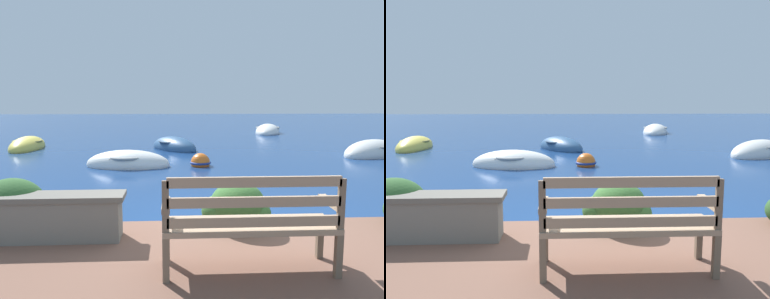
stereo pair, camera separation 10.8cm
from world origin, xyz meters
The scene contains 11 objects.
ground_plane centered at (0.00, 0.00, 0.00)m, with size 80.00×80.00×0.00m.
park_bench centered at (-0.05, -1.49, 0.71)m, with size 1.60×0.48×0.93m.
stone_wall centered at (-2.41, -0.58, 0.49)m, with size 2.25×0.39×0.52m.
hedge_clump_far_left centered at (-2.64, -0.36, 0.51)m, with size 0.97×0.70×0.66m.
hedge_clump_left centered at (0.04, -0.30, 0.47)m, with size 0.85×0.61×0.58m.
rowboat_nearest centered at (-1.92, 5.22, 0.07)m, with size 2.34×1.32×0.77m.
rowboat_mid centered at (5.67, 6.78, 0.08)m, with size 2.76×2.32×0.89m.
rowboat_far centered at (-0.66, 8.59, 0.07)m, with size 2.12×2.46×0.79m.
rowboat_outer centered at (-5.97, 9.03, 0.07)m, with size 1.11×2.59×0.78m.
rowboat_distant centered at (4.30, 14.62, 0.07)m, with size 2.05×3.09×0.86m.
mooring_buoy centered at (0.02, 5.18, 0.09)m, with size 0.57×0.57×0.52m.
Camera 2 is at (-0.65, -4.73, 1.80)m, focal length 35.00 mm.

